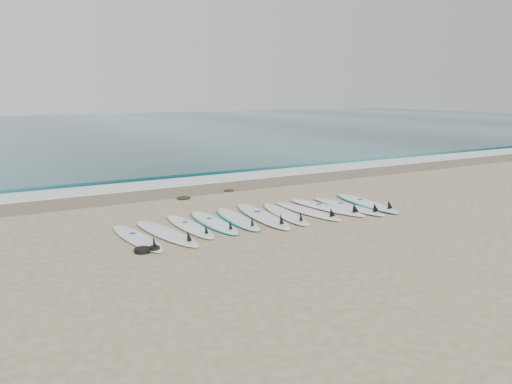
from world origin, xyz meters
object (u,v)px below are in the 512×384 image
surfboard_5 (263,216)px  surfboard_10 (367,203)px  leash_coil (145,250)px  surfboard_0 (138,238)px

surfboard_5 → surfboard_10: surfboard_5 is taller
surfboard_10 → leash_coil: bearing=-165.1°
surfboard_10 → leash_coil: size_ratio=5.89×
surfboard_0 → surfboard_10: (6.31, 0.15, -0.00)m
surfboard_0 → surfboard_10: bearing=-4.3°
surfboard_5 → leash_coil: size_ratio=6.21×
leash_coil → surfboard_0: bearing=82.9°
leash_coil → surfboard_5: bearing=18.5°
surfboard_10 → surfboard_0: bearing=-172.4°
surfboard_10 → leash_coil: surfboard_10 is taller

